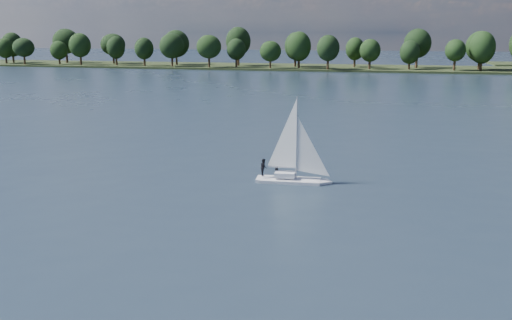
% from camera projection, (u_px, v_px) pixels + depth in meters
% --- Properties ---
extents(ground, '(700.00, 700.00, 0.00)m').
position_uv_depth(ground, '(341.00, 102.00, 117.22)').
color(ground, '#233342').
rests_on(ground, ground).
extents(far_shore, '(660.00, 40.00, 1.50)m').
position_uv_depth(far_shore, '(371.00, 69.00, 223.14)').
color(far_shore, black).
rests_on(far_shore, ground).
extents(sailboat, '(6.67, 2.31, 8.63)m').
position_uv_depth(sailboat, '(289.00, 158.00, 54.00)').
color(sailboat, silver).
rests_on(sailboat, ground).
extents(treeline, '(562.55, 73.94, 18.24)m').
position_uv_depth(treeline, '(362.00, 48.00, 218.68)').
color(treeline, black).
rests_on(treeline, ground).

